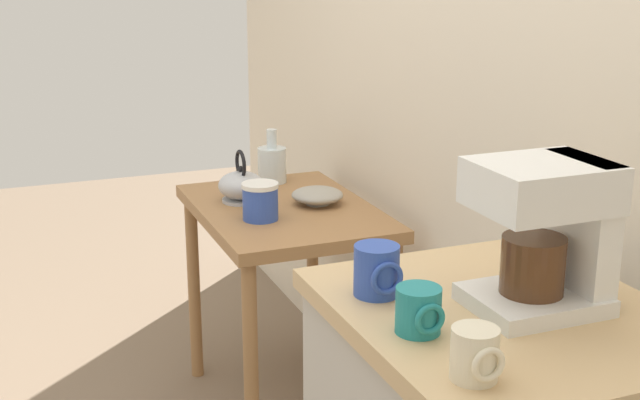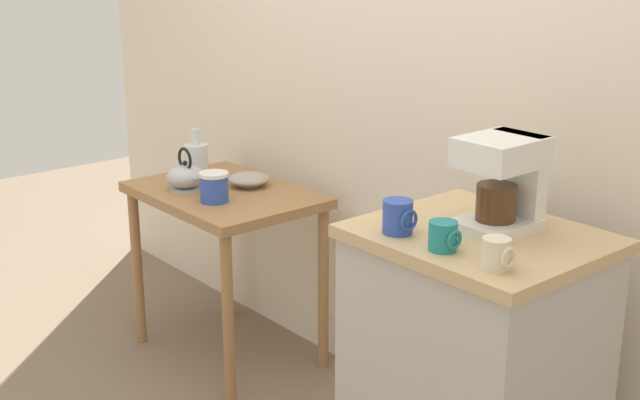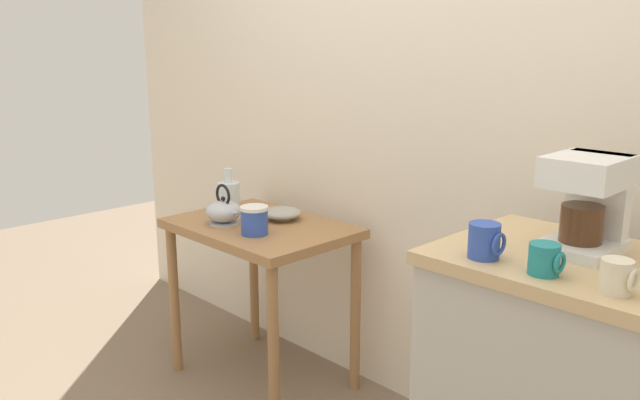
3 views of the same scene
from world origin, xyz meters
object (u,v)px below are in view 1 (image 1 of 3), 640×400
Objects in this scene: bowl_stoneware at (317,195)px; teakettle at (241,185)px; glass_carafe_vase at (272,164)px; coffee_maker at (550,229)px; canister_enamel at (260,201)px; mug_small_cream at (475,354)px; mug_dark_teal at (419,311)px; mug_blue at (377,271)px.

bowl_stoneware is 0.91× the size of teakettle.
coffee_maker is at bearing -2.37° from glass_carafe_vase.
glass_carafe_vase is 1.71m from coffee_maker.
teakettle is 1.59× the size of canister_enamel.
mug_small_cream is (0.19, -0.25, -0.10)m from coffee_maker.
glass_carafe_vase is 1.74m from mug_dark_teal.
canister_enamel is at bearing 173.48° from mug_dark_teal.
teakettle is (-0.12, -0.22, 0.03)m from bowl_stoneware.
coffee_maker is (1.49, 0.10, 0.29)m from teakettle.
canister_enamel is at bearing 172.77° from mug_blue.
coffee_maker is at bearing 4.69° from canister_enamel.
coffee_maker reaches higher than mug_dark_teal.
mug_small_cream is (1.47, -0.15, 0.19)m from canister_enamel.
canister_enamel is (0.40, -0.18, -0.01)m from glass_carafe_vase.
mug_small_cream is at bearing -5.11° from teakettle.
mug_dark_teal is (1.39, -0.37, 0.22)m from bowl_stoneware.
canister_enamel is at bearing 174.26° from mug_small_cream.
mug_dark_teal reaches higher than glass_carafe_vase.
mug_blue is at bearing 179.29° from mug_small_cream.
mug_blue is (1.13, -0.14, 0.20)m from canister_enamel.
mug_blue is 1.13× the size of mug_dark_teal.
bowl_stoneware is at bearing 166.60° from mug_small_cream.
teakettle is at bearing -118.76° from bowl_stoneware.
mug_dark_teal is at bearing -15.00° from bowl_stoneware.
teakettle is 1.70m from mug_small_cream.
teakettle is at bearing 174.89° from mug_small_cream.
mug_dark_teal is at bearing -6.52° from canister_enamel.
teakettle is 0.71× the size of coffee_maker.
teakettle is 0.21m from canister_enamel.
mug_dark_teal is at bearing -86.60° from coffee_maker.
bowl_stoneware is at bearing 8.63° from glass_carafe_vase.
mug_blue reaches higher than mug_small_cream.
glass_carafe_vase is 1.58m from mug_blue.
coffee_maker is at bearing 93.40° from mug_dark_teal.
mug_small_cream is (1.56, -0.37, 0.22)m from bowl_stoneware.
glass_carafe_vase is (-0.32, -0.05, 0.04)m from bowl_stoneware.
coffee_maker is 2.81× the size of mug_blue.
glass_carafe_vase is at bearing 156.59° from canister_enamel.
mug_blue reaches higher than bowl_stoneware.
mug_small_cream is at bearing -0.71° from mug_blue.
coffee_maker is at bearing -4.91° from bowl_stoneware.
mug_small_cream is 0.34m from mug_blue.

